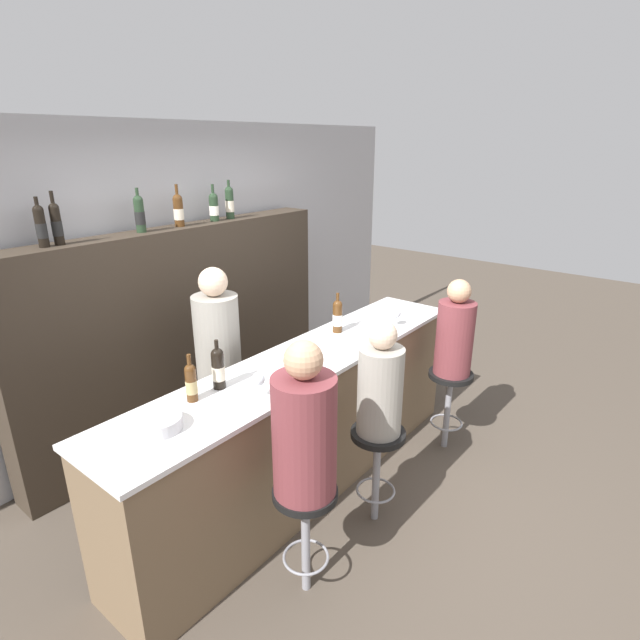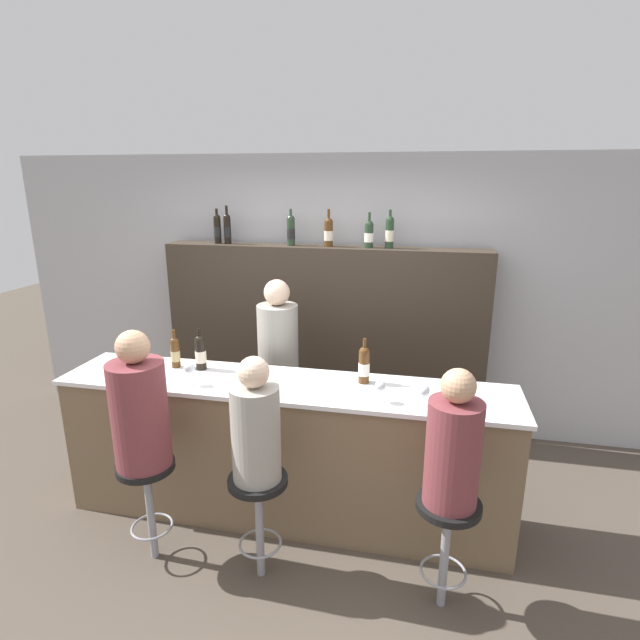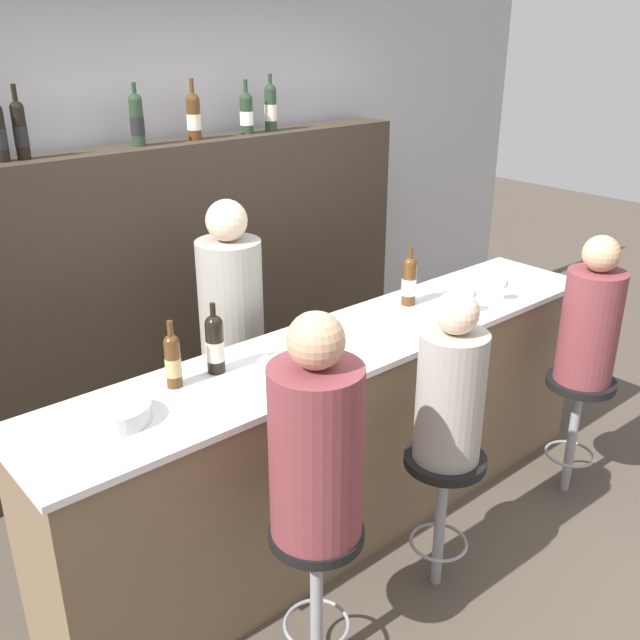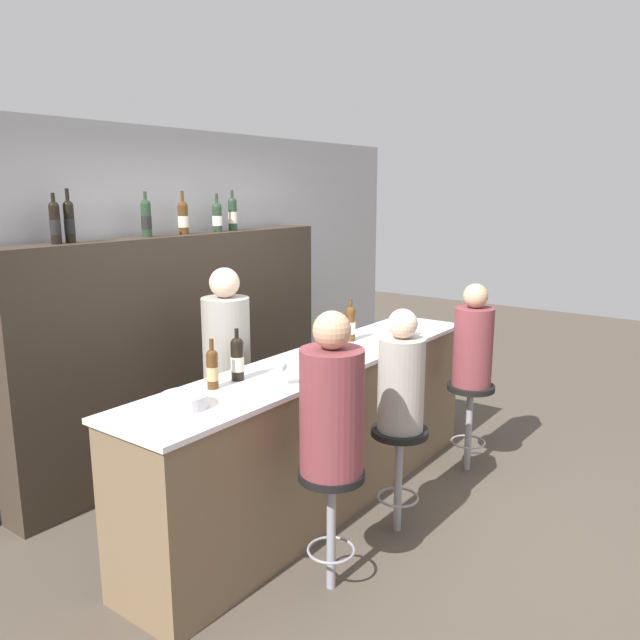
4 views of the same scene
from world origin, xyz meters
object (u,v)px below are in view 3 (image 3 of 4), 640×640
(wine_bottle_counter_0, at_px, (173,360))
(wine_bottle_backbar_5, at_px, (271,107))
(wine_bottle_backbar_2, at_px, (137,119))
(guest_seated_middle, at_px, (451,388))
(wine_bottle_backbar_1, at_px, (20,129))
(wine_bottle_backbar_4, at_px, (246,113))
(guest_seated_right, at_px, (591,319))
(bar_stool_left, at_px, (316,562))
(wine_bottle_counter_2, at_px, (409,281))
(wine_glass_1, at_px, (470,294))
(bartender, at_px, (234,362))
(guest_seated_left, at_px, (316,443))
(bar_stool_right, at_px, (577,405))
(wine_glass_2, at_px, (501,284))
(wine_bottle_backbar_3, at_px, (194,116))
(wine_bottle_counter_1, at_px, (215,343))
(metal_bowl, at_px, (117,413))
(bar_stool_middle, at_px, (443,486))
(wine_glass_0, at_px, (266,366))

(wine_bottle_counter_0, bearing_deg, wine_bottle_backbar_5, 40.19)
(wine_bottle_backbar_5, bearing_deg, wine_bottle_backbar_2, -180.00)
(wine_bottle_counter_0, xyz_separation_m, guest_seated_middle, (0.87, -0.72, -0.14))
(wine_bottle_backbar_1, height_order, wine_bottle_backbar_2, wine_bottle_backbar_1)
(wine_bottle_backbar_4, distance_m, guest_seated_right, 2.25)
(guest_seated_middle, bearing_deg, guest_seated_right, -0.00)
(bar_stool_left, bearing_deg, wine_bottle_backbar_2, 77.72)
(wine_bottle_counter_2, xyz_separation_m, wine_glass_1, (0.14, -0.29, -0.03))
(wine_glass_1, height_order, bartender, bartender)
(wine_glass_1, bearing_deg, wine_bottle_backbar_1, 136.41)
(guest_seated_left, bearing_deg, wine_bottle_backbar_5, 56.11)
(bar_stool_right, bearing_deg, wine_bottle_backbar_1, 135.97)
(wine_glass_2, bearing_deg, guest_seated_right, -69.37)
(bar_stool_right, bearing_deg, bartender, 136.99)
(wine_bottle_backbar_3, xyz_separation_m, bartender, (-0.28, -0.70, -1.17))
(wine_bottle_counter_0, xyz_separation_m, bartender, (0.63, 0.52, -0.40))
(wine_bottle_counter_1, height_order, guest_seated_left, guest_seated_left)
(wine_bottle_backbar_3, xyz_separation_m, guest_seated_right, (1.05, -1.94, -0.90))
(guest_seated_left, bearing_deg, wine_glass_2, 14.77)
(wine_bottle_counter_0, bearing_deg, wine_glass_1, -10.58)
(wine_bottle_counter_1, bearing_deg, wine_bottle_backbar_3, 59.95)
(guest_seated_right, distance_m, bartender, 1.84)
(metal_bowl, bearing_deg, bar_stool_right, -15.33)
(metal_bowl, xyz_separation_m, bar_stool_middle, (1.17, -0.62, -0.54))
(guest_seated_middle, height_order, bar_stool_right, guest_seated_middle)
(wine_bottle_counter_1, relative_size, bar_stool_middle, 0.45)
(wine_bottle_backbar_4, distance_m, wine_glass_0, 1.96)
(wine_bottle_backbar_4, height_order, guest_seated_right, wine_bottle_backbar_4)
(wine_glass_1, xyz_separation_m, metal_bowl, (-1.83, 0.18, -0.07))
(wine_bottle_counter_0, distance_m, bar_stool_middle, 1.29)
(wine_bottle_backbar_5, height_order, guest_seated_right, wine_bottle_backbar_5)
(metal_bowl, xyz_separation_m, guest_seated_middle, (1.17, -0.62, -0.06))
(wine_bottle_counter_0, height_order, guest_seated_left, guest_seated_left)
(bar_stool_middle, xyz_separation_m, guest_seated_right, (1.09, -0.00, 0.49))
(wine_bottle_counter_0, height_order, wine_glass_1, wine_bottle_counter_0)
(wine_bottle_backbar_2, relative_size, metal_bowl, 1.28)
(wine_bottle_counter_1, distance_m, bar_stool_right, 2.00)
(metal_bowl, height_order, guest_seated_right, guest_seated_right)
(bar_stool_left, relative_size, bar_stool_middle, 1.00)
(wine_bottle_counter_1, bearing_deg, wine_bottle_backbar_5, 44.46)
(wine_bottle_backbar_4, relative_size, bar_stool_right, 0.44)
(wine_bottle_counter_1, bearing_deg, bartender, 50.42)
(metal_bowl, bearing_deg, wine_bottle_backbar_4, 40.16)
(guest_seated_left, bearing_deg, wine_bottle_backbar_4, 59.88)
(wine_bottle_counter_1, height_order, wine_glass_0, wine_bottle_counter_1)
(wine_bottle_backbar_3, xyz_separation_m, bar_stool_middle, (-0.04, -1.94, -1.39))
(bar_stool_middle, height_order, bartender, bartender)
(wine_glass_2, relative_size, bar_stool_right, 0.20)
(wine_bottle_backbar_4, bearing_deg, wine_bottle_backbar_5, 0.00)
(bar_stool_right, bearing_deg, wine_bottle_backbar_2, 125.80)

